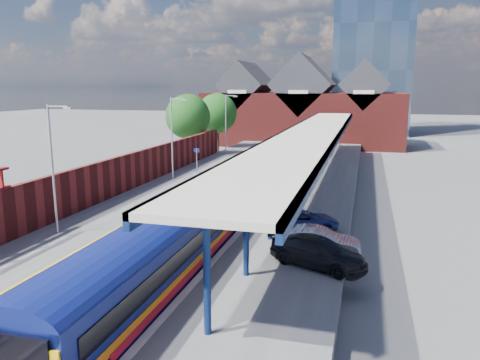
# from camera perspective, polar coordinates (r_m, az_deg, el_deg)

# --- Properties ---
(ground) EXTENTS (240.00, 240.00, 0.00)m
(ground) POSITION_cam_1_polar(r_m,az_deg,el_deg) (47.05, 3.04, 0.38)
(ground) COLOR #5B5B5E
(ground) RESTS_ON ground
(ballast_bed) EXTENTS (6.00, 76.00, 0.06)m
(ballast_bed) POSITION_cam_1_polar(r_m,az_deg,el_deg) (37.54, -0.18, -2.36)
(ballast_bed) COLOR #473D33
(ballast_bed) RESTS_ON ground
(rails) EXTENTS (4.51, 76.00, 0.14)m
(rails) POSITION_cam_1_polar(r_m,az_deg,el_deg) (37.52, -0.18, -2.23)
(rails) COLOR slate
(rails) RESTS_ON ground
(left_platform) EXTENTS (5.00, 76.00, 1.00)m
(left_platform) POSITION_cam_1_polar(r_m,az_deg,el_deg) (39.21, -7.96, -1.18)
(left_platform) COLOR #565659
(left_platform) RESTS_ON ground
(right_platform) EXTENTS (6.00, 76.00, 1.00)m
(right_platform) POSITION_cam_1_polar(r_m,az_deg,el_deg) (36.35, 8.99, -2.20)
(right_platform) COLOR #565659
(right_platform) RESTS_ON ground
(coping_left) EXTENTS (0.30, 76.00, 0.05)m
(coping_left) POSITION_cam_1_polar(r_m,az_deg,el_deg) (38.26, -4.74, -0.61)
(coping_left) COLOR silver
(coping_left) RESTS_ON left_platform
(coping_right) EXTENTS (0.30, 76.00, 0.05)m
(coping_right) POSITION_cam_1_polar(r_m,az_deg,el_deg) (36.63, 4.58, -1.15)
(coping_right) COLOR silver
(coping_right) RESTS_ON right_platform
(yellow_line) EXTENTS (0.14, 76.00, 0.01)m
(yellow_line) POSITION_cam_1_polar(r_m,az_deg,el_deg) (38.47, -5.58, -0.59)
(yellow_line) COLOR yellow
(yellow_line) RESTS_ON left_platform
(train) EXTENTS (2.91, 65.92, 3.45)m
(train) POSITION_cam_1_polar(r_m,az_deg,el_deg) (42.69, 3.95, 2.14)
(train) COLOR navy
(train) RESTS_ON ground
(canopy) EXTENTS (4.50, 52.00, 4.48)m
(canopy) POSITION_cam_1_polar(r_m,az_deg,el_deg) (37.54, 8.75, 5.60)
(canopy) COLOR navy
(canopy) RESTS_ON right_platform
(lamp_post_b) EXTENTS (1.48, 0.18, 7.00)m
(lamp_post_b) POSITION_cam_1_polar(r_m,az_deg,el_deg) (26.84, -21.71, 2.14)
(lamp_post_b) COLOR #A5A8AA
(lamp_post_b) RESTS_ON left_platform
(lamp_post_c) EXTENTS (1.48, 0.18, 7.00)m
(lamp_post_c) POSITION_cam_1_polar(r_m,az_deg,el_deg) (40.67, -8.15, 5.67)
(lamp_post_c) COLOR #A5A8AA
(lamp_post_c) RESTS_ON left_platform
(lamp_post_d) EXTENTS (1.48, 0.18, 7.00)m
(lamp_post_d) POSITION_cam_1_polar(r_m,az_deg,el_deg) (55.68, -1.61, 7.26)
(lamp_post_d) COLOR #A5A8AA
(lamp_post_d) RESTS_ON left_platform
(platform_sign) EXTENTS (0.55, 0.08, 2.50)m
(platform_sign) POSITION_cam_1_polar(r_m,az_deg,el_deg) (42.29, -5.29, 2.81)
(platform_sign) COLOR #A5A8AA
(platform_sign) RESTS_ON left_platform
(brick_wall) EXTENTS (0.35, 50.00, 3.86)m
(brick_wall) POSITION_cam_1_polar(r_m,az_deg,el_deg) (34.37, -16.26, 0.04)
(brick_wall) COLOR maroon
(brick_wall) RESTS_ON left_platform
(station_building) EXTENTS (30.00, 12.12, 13.78)m
(station_building) POSITION_cam_1_polar(r_m,az_deg,el_deg) (73.90, 7.72, 8.51)
(station_building) COLOR maroon
(station_building) RESTS_ON ground
(glass_tower) EXTENTS (14.20, 14.20, 40.30)m
(glass_tower) POSITION_cam_1_polar(r_m,az_deg,el_deg) (95.85, 16.03, 17.64)
(glass_tower) COLOR slate
(glass_tower) RESTS_ON ground
(tree_near) EXTENTS (5.20, 5.20, 8.10)m
(tree_near) POSITION_cam_1_polar(r_m,az_deg,el_deg) (54.98, -6.26, 7.53)
(tree_near) COLOR #382314
(tree_near) RESTS_ON ground
(tree_far) EXTENTS (5.20, 5.20, 8.10)m
(tree_far) POSITION_cam_1_polar(r_m,az_deg,el_deg) (62.17, -2.69, 8.01)
(tree_far) COLOR #382314
(tree_far) RESTS_ON ground
(parked_car_silver) EXTENTS (4.12, 1.55, 1.34)m
(parked_car_silver) POSITION_cam_1_polar(r_m,az_deg,el_deg) (22.68, 9.37, -7.42)
(parked_car_silver) COLOR silver
(parked_car_silver) RESTS_ON right_platform
(parked_car_dark) EXTENTS (4.86, 3.46, 1.31)m
(parked_car_dark) POSITION_cam_1_polar(r_m,az_deg,el_deg) (21.35, 9.52, -8.67)
(parked_car_dark) COLOR black
(parked_car_dark) RESTS_ON right_platform
(parked_car_blue) EXTENTS (4.26, 2.82, 1.09)m
(parked_car_blue) POSITION_cam_1_polar(r_m,az_deg,el_deg) (26.55, 7.83, -4.88)
(parked_car_blue) COLOR navy
(parked_car_blue) RESTS_ON right_platform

